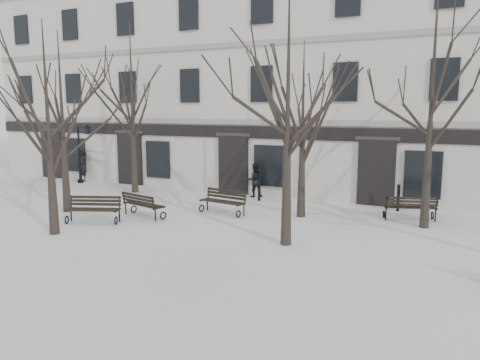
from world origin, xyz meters
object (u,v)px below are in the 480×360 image
Objects in this scene: bench_4 at (410,207)px; bench_3 at (223,201)px; tree_1 at (47,103)px; tree_0 at (61,100)px; bench_0 at (94,208)px; tree_2 at (288,73)px; lamp_post at (82,149)px; bench_1 at (142,204)px.

bench_3 is at bearing -2.73° from bench_4.
bench_3 is at bearing 54.64° from tree_1.
tree_0 is 4.81m from bench_0.
tree_2 is 2.52× the size of lamp_post.
tree_2 is 4.17× the size of bench_1.
tree_2 reaches higher than tree_0.
lamp_post reaches higher than bench_3.
tree_1 is at bearing -114.08° from bench_0.
tree_2 is 4.09× the size of bench_0.
tree_2 is at bearing -23.87° from lamp_post.
bench_1 is 10.07m from lamp_post.
bench_3 is (2.56, 1.97, 0.00)m from bench_1.
bench_3 is at bearing 141.50° from tree_2.
bench_0 is at bearing -43.80° from lamp_post.
bench_4 is (10.65, 5.54, -0.01)m from bench_0.
tree_2 is 8.89m from bench_0.
tree_1 is 3.42× the size of bench_0.
tree_1 is at bearing -50.70° from lamp_post.
bench_4 is (3.15, 5.12, -4.77)m from tree_2.
tree_0 is 14.40m from bench_4.
tree_1 is at bearing -116.89° from bench_3.
bench_0 is 0.62× the size of lamp_post.
tree_1 is 3.51× the size of bench_4.
bench_3 is (-3.83, 3.04, -4.76)m from tree_2.
lamp_post is (-7.17, 8.76, -2.48)m from tree_1.
bench_1 is (1.11, 1.50, -0.01)m from bench_0.
tree_2 is (7.57, 2.23, 0.87)m from tree_1.
tree_2 reaches higher than bench_1.
bench_0 is 10.13m from lamp_post.
bench_0 is at bearing -176.80° from tree_2.
tree_0 is 1.03× the size of tree_1.
tree_1 reaches higher than bench_4.
tree_0 is at bearing -149.56° from bench_3.
tree_1 is 7.94m from tree_2.
tree_0 is 5.39m from bench_1.
bench_3 is (6.07, 2.45, -4.05)m from tree_0.
bench_3 is at bearing 21.49° from bench_0.
bench_0 reaches higher than bench_3.
tree_2 is 16.46m from lamp_post.
tree_1 is 3.50× the size of bench_3.
tree_1 is 0.84× the size of tree_2.
bench_1 is at bearing 170.43° from tree_2.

